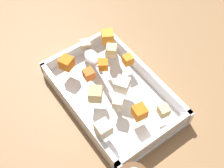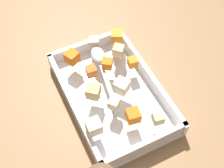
{
  "view_description": "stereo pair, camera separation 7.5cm",
  "coord_description": "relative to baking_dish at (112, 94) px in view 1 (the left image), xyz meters",
  "views": [
    {
      "loc": [
        0.35,
        -0.27,
        0.68
      ],
      "look_at": [
        -0.0,
        -0.02,
        0.06
      ],
      "focal_mm": 47.64,
      "sensor_mm": 36.0,
      "label": 1
    },
    {
      "loc": [
        0.39,
        -0.21,
        0.68
      ],
      "look_at": [
        -0.0,
        -0.02,
        0.06
      ],
      "focal_mm": 47.64,
      "sensor_mm": 36.0,
      "label": 2
    }
  ],
  "objects": [
    {
      "name": "ground_plane",
      "position": [
        0.0,
        0.02,
        -0.02
      ],
      "size": [
        4.0,
        4.0,
        0.0
      ],
      "primitive_type": "plane",
      "color": "#936D47"
    },
    {
      "name": "carrot_chunk_corner_ne",
      "position": [
        0.11,
        0.0,
        0.05
      ],
      "size": [
        0.04,
        0.04,
        0.03
      ],
      "primitive_type": "cube",
      "rotation": [
        0.0,
        0.0,
        2.99
      ],
      "color": "orange",
      "rests_on": "baking_dish"
    },
    {
      "name": "baking_dish",
      "position": [
        0.0,
        0.0,
        0.0
      ],
      "size": [
        0.36,
        0.23,
        0.05
      ],
      "color": "silver",
      "rests_on": "ground_plane"
    },
    {
      "name": "serving_spoon",
      "position": [
        -0.09,
        0.01,
        0.05
      ],
      "size": [
        0.2,
        0.06,
        0.02
      ],
      "rotation": [
        0.0,
        0.0,
        6.12
      ],
      "color": "silver",
      "rests_on": "baking_dish"
    },
    {
      "name": "carrot_chunk_front_center",
      "position": [
        -0.04,
        0.08,
        0.05
      ],
      "size": [
        0.03,
        0.03,
        0.02
      ],
      "primitive_type": "cube",
      "rotation": [
        0.0,
        0.0,
        1.42
      ],
      "color": "orange",
      "rests_on": "baking_dish"
    },
    {
      "name": "potato_chunk_corner_sw",
      "position": [
        -0.15,
        0.02,
        0.05
      ],
      "size": [
        0.04,
        0.04,
        0.03
      ],
      "primitive_type": "cube",
      "rotation": [
        0.0,
        0.0,
        2.74
      ],
      "color": "beige",
      "rests_on": "baking_dish"
    },
    {
      "name": "carrot_chunk_heap_top",
      "position": [
        -0.14,
        0.08,
        0.05
      ],
      "size": [
        0.05,
        0.05,
        0.03
      ],
      "primitive_type": "cube",
      "rotation": [
        0.0,
        0.0,
        4.22
      ],
      "color": "orange",
      "rests_on": "baking_dish"
    },
    {
      "name": "parsnip_chunk_near_left",
      "position": [
        0.09,
        -0.09,
        0.05
      ],
      "size": [
        0.03,
        0.03,
        0.03
      ],
      "primitive_type": "cube",
      "rotation": [
        0.0,
        0.0,
        1.53
      ],
      "color": "beige",
      "rests_on": "baking_dish"
    },
    {
      "name": "carrot_chunk_near_spoon",
      "position": [
        -0.12,
        -0.06,
        0.05
      ],
      "size": [
        0.04,
        0.04,
        0.03
      ],
      "primitive_type": "cube",
      "rotation": [
        0.0,
        0.0,
        5.16
      ],
      "color": "orange",
      "rests_on": "baking_dish"
    },
    {
      "name": "parsnip_chunk_back_center",
      "position": [
        0.02,
        0.01,
        0.05
      ],
      "size": [
        0.05,
        0.05,
        0.03
      ],
      "primitive_type": "cube",
      "rotation": [
        0.0,
        0.0,
        3.73
      ],
      "color": "silver",
      "rests_on": "baking_dish"
    },
    {
      "name": "potato_chunk_corner_se",
      "position": [
        0.06,
        -0.02,
        0.05
      ],
      "size": [
        0.04,
        0.04,
        0.03
      ],
      "primitive_type": "cube",
      "rotation": [
        0.0,
        0.0,
        3.84
      ],
      "color": "beige",
      "rests_on": "baking_dish"
    },
    {
      "name": "potato_chunk_heap_side",
      "position": [
        0.14,
        0.05,
        0.05
      ],
      "size": [
        0.03,
        0.03,
        0.02
      ],
      "primitive_type": "cube",
      "rotation": [
        0.0,
        0.0,
        2.95
      ],
      "color": "#E0CC89",
      "rests_on": "baking_dish"
    },
    {
      "name": "carrot_chunk_mid_right",
      "position": [
        -0.06,
        -0.03,
        0.05
      ],
      "size": [
        0.03,
        0.03,
        0.03
      ],
      "primitive_type": "cube",
      "rotation": [
        0.0,
        0.0,
        1.47
      ],
      "color": "orange",
      "rests_on": "baking_dish"
    },
    {
      "name": "potato_chunk_mid_left",
      "position": [
        -0.09,
        0.06,
        0.05
      ],
      "size": [
        0.04,
        0.04,
        0.03
      ],
      "primitive_type": "cube",
      "rotation": [
        0.0,
        0.0,
        0.84
      ],
      "color": "#E0CC89",
      "rests_on": "baking_dish"
    },
    {
      "name": "carrot_chunk_rim_edge",
      "position": [
        -0.06,
        0.02,
        0.05
      ],
      "size": [
        0.04,
        0.04,
        0.03
      ],
      "primitive_type": "cube",
      "rotation": [
        0.0,
        0.0,
        5.68
      ],
      "color": "orange",
      "rests_on": "baking_dish"
    },
    {
      "name": "potato_chunk_near_right",
      "position": [
        0.0,
        -0.05,
        0.05
      ],
      "size": [
        0.05,
        0.05,
        0.03
      ],
      "primitive_type": "cube",
      "rotation": [
        0.0,
        0.0,
        2.44
      ],
      "color": "tan",
      "rests_on": "baking_dish"
    }
  ]
}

